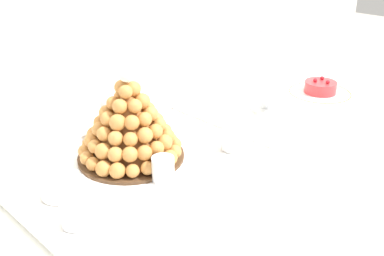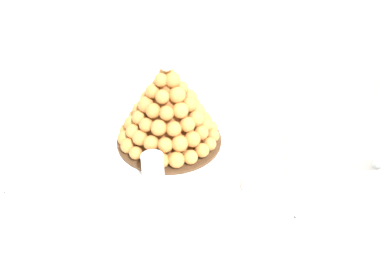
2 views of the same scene
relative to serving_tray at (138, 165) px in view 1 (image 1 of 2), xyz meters
name	(u,v)px [view 1 (image 1 of 2)]	position (x,y,z in m)	size (l,w,h in m)	color
buffet_table	(223,174)	(0.23, -0.08, -0.09)	(1.72, 1.01, 0.80)	brown
serving_tray	(138,165)	(0.00, 0.00, 0.00)	(0.62, 0.42, 0.02)	white
croquembouche	(129,125)	(0.01, 0.04, 0.09)	(0.27, 0.27, 0.23)	#4C331E
dessert_cup_left	(76,214)	(-0.23, -0.10, 0.03)	(0.06, 0.06, 0.05)	silver
dessert_cup_mid_left	(163,170)	(0.00, -0.10, 0.03)	(0.05, 0.05, 0.06)	silver
dessert_cup_centre	(234,140)	(0.23, -0.11, 0.03)	(0.06, 0.06, 0.05)	silver
creme_brulee_ramekin	(64,188)	(-0.19, 0.02, 0.01)	(0.10, 0.10, 0.02)	white
macaron_goblet	(268,62)	(0.51, 0.00, 0.15)	(0.14, 0.14, 0.26)	white
fruit_tart_plate	(320,90)	(0.76, -0.05, 0.01)	(0.22, 0.22, 0.06)	white
wine_glass	(114,105)	(0.05, 0.15, 0.10)	(0.08, 0.08, 0.15)	silver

